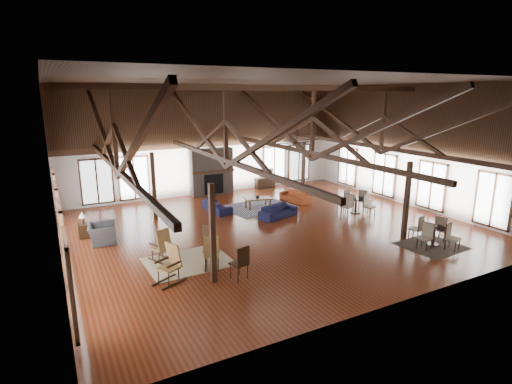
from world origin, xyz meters
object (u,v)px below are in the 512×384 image
sofa_orange (295,196)px  armchair (102,233)px  sofa_navy_left (217,206)px  sofa_navy_front (278,211)px  coffee_table (258,199)px  tv_console (265,183)px  cafe_table_near (434,232)px  cafe_table_far (356,203)px

sofa_orange → armchair: size_ratio=1.65×
sofa_navy_left → armchair: size_ratio=1.67×
sofa_navy_front → sofa_orange: 3.03m
armchair → coffee_table: bearing=-72.4°
tv_console → coffee_table: bearing=-123.4°
sofa_orange → cafe_table_near: 7.79m
sofa_navy_front → tv_console: 6.06m
sofa_navy_front → tv_console: tv_console is taller
sofa_navy_front → cafe_table_far: 3.81m
sofa_navy_front → sofa_orange: size_ratio=1.04×
coffee_table → cafe_table_far: size_ratio=0.73×
cafe_table_far → coffee_table: bearing=141.8°
armchair → cafe_table_near: 12.52m
cafe_table_far → cafe_table_near: bearing=-93.2°
sofa_orange → cafe_table_near: (1.12, -7.71, 0.22)m
sofa_navy_front → coffee_table: size_ratio=1.32×
armchair → tv_console: size_ratio=0.94×
sofa_navy_left → armchair: bearing=104.0°
coffee_table → cafe_table_far: 4.73m
coffee_table → cafe_table_far: (3.72, -2.93, 0.05)m
tv_console → sofa_orange: bearing=-92.2°
sofa_navy_front → cafe_table_near: (3.38, -5.69, 0.21)m
sofa_orange → armchair: 9.99m
sofa_navy_left → sofa_orange: sofa_navy_left is taller
cafe_table_near → cafe_table_far: cafe_table_far is taller
sofa_navy_left → cafe_table_far: 6.64m
armchair → cafe_table_far: 11.31m
cafe_table_near → sofa_orange: bearing=98.2°
armchair → sofa_orange: bearing=-73.7°
sofa_navy_front → armchair: size_ratio=1.71×
armchair → cafe_table_far: size_ratio=0.57×
armchair → tv_console: armchair is taller
sofa_navy_left → cafe_table_far: size_ratio=0.95×
sofa_navy_front → cafe_table_near: cafe_table_near is taller
sofa_navy_front → sofa_orange: bearing=24.6°
sofa_navy_left → coffee_table: (2.04, -0.38, 0.18)m
cafe_table_near → tv_console: 11.30m
sofa_navy_front → cafe_table_far: cafe_table_far is taller
coffee_table → armchair: size_ratio=1.30×
cafe_table_far → tv_console: cafe_table_far is taller
coffee_table → cafe_table_near: bearing=-51.7°
coffee_table → sofa_orange: bearing=18.9°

